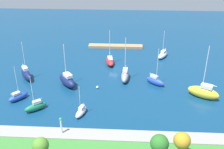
{
  "coord_description": "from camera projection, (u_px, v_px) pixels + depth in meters",
  "views": [
    {
      "loc": [
        -3.96,
        77.01,
        36.26
      ],
      "look_at": [
        0.0,
        7.62,
        1.5
      ],
      "focal_mm": 43.05,
      "sensor_mm": 36.0,
      "label": 1
    }
  ],
  "objects": [
    {
      "name": "sailboat_blue_outer_mooring",
      "position": [
        155.0,
        81.0,
        74.95
      ],
      "size": [
        5.58,
        4.92,
        10.83
      ],
      "rotation": [
        0.0,
        0.0,
        2.47
      ],
      "color": "#2347B2",
      "rests_on": "water"
    },
    {
      "name": "mooring_buoy_white",
      "position": [
        97.0,
        87.0,
        73.32
      ],
      "size": [
        0.73,
        0.73,
        0.73
      ],
      "primitive_type": "sphere",
      "color": "white",
      "rests_on": "water"
    },
    {
      "name": "sailboat_white_inner_mooring",
      "position": [
        163.0,
        55.0,
        92.42
      ],
      "size": [
        4.72,
        6.37,
        9.53
      ],
      "rotation": [
        0.0,
        0.0,
        1.06
      ],
      "color": "white",
      "rests_on": "water"
    },
    {
      "name": "sailboat_gray_off_beacon",
      "position": [
        125.0,
        75.0,
        77.39
      ],
      "size": [
        2.52,
        7.28,
        12.87
      ],
      "rotation": [
        0.0,
        0.0,
        1.52
      ],
      "color": "gray",
      "rests_on": "water"
    },
    {
      "name": "park_tree_midwest",
      "position": [
        182.0,
        141.0,
        47.15
      ],
      "size": [
        3.05,
        3.05,
        5.47
      ],
      "color": "brown",
      "rests_on": "shoreline_park"
    },
    {
      "name": "sailboat_yellow_lone_south",
      "position": [
        203.0,
        92.0,
        68.39
      ],
      "size": [
        8.19,
        6.06,
        14.03
      ],
      "rotation": [
        0.0,
        0.0,
        5.78
      ],
      "color": "yellow",
      "rests_on": "water"
    },
    {
      "name": "water",
      "position": [
        113.0,
        68.0,
        85.19
      ],
      "size": [
        160.0,
        160.0,
        0.0
      ],
      "primitive_type": "plane",
      "color": "navy",
      "rests_on": "ground"
    },
    {
      "name": "sailboat_navy_lone_north",
      "position": [
        26.0,
        74.0,
        77.81
      ],
      "size": [
        5.73,
        6.82,
        11.52
      ],
      "rotation": [
        0.0,
        0.0,
        2.2
      ],
      "color": "#141E4C",
      "rests_on": "water"
    },
    {
      "name": "sailboat_green_east_end",
      "position": [
        36.0,
        107.0,
        63.48
      ],
      "size": [
        5.2,
        4.61,
        9.22
      ],
      "rotation": [
        0.0,
        0.0,
        0.67
      ],
      "color": "#19724C",
      "rests_on": "water"
    },
    {
      "name": "pier_dock",
      "position": [
        116.0,
        46.0,
        101.52
      ],
      "size": [
        20.34,
        3.1,
        0.88
      ],
      "primitive_type": "cube",
      "color": "#997A56",
      "rests_on": "ground"
    },
    {
      "name": "harbor_beacon",
      "position": [
        61.0,
        124.0,
        53.89
      ],
      "size": [
        0.56,
        0.56,
        3.73
      ],
      "color": "silver",
      "rests_on": "breakwater"
    },
    {
      "name": "park_tree_east",
      "position": [
        40.0,
        146.0,
        46.38
      ],
      "size": [
        2.92,
        2.92,
        5.16
      ],
      "color": "brown",
      "rests_on": "shoreline_park"
    },
    {
      "name": "park_tree_west",
      "position": [
        159.0,
        144.0,
        46.4
      ],
      "size": [
        3.27,
        3.27,
        5.63
      ],
      "color": "brown",
      "rests_on": "shoreline_park"
    },
    {
      "name": "sailboat_blue_far_north",
      "position": [
        18.0,
        96.0,
        67.77
      ],
      "size": [
        4.7,
        5.23,
        9.2
      ],
      "rotation": [
        0.0,
        0.0,
        4.03
      ],
      "color": "#2347B2",
      "rests_on": "water"
    },
    {
      "name": "sailboat_red_center_basin",
      "position": [
        110.0,
        61.0,
        87.25
      ],
      "size": [
        3.46,
        7.13,
        11.31
      ],
      "rotation": [
        0.0,
        0.0,
        4.87
      ],
      "color": "red",
      "rests_on": "water"
    },
    {
      "name": "sailboat_white_along_channel",
      "position": [
        81.0,
        112.0,
        62.02
      ],
      "size": [
        2.86,
        4.92,
        7.52
      ],
      "rotation": [
        0.0,
        0.0,
        1.27
      ],
      "color": "white",
      "rests_on": "water"
    },
    {
      "name": "sailboat_navy_by_breakwater",
      "position": [
        67.0,
        80.0,
        74.22
      ],
      "size": [
        6.99,
        7.79,
        12.06
      ],
      "rotation": [
        0.0,
        0.0,
        5.38
      ],
      "color": "#141E4C",
      "rests_on": "water"
    },
    {
      "name": "breakwater",
      "position": [
        105.0,
        136.0,
        54.64
      ],
      "size": [
        63.63,
        3.5,
        1.04
      ],
      "primitive_type": "cube",
      "color": "gray",
      "rests_on": "ground"
    }
  ]
}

